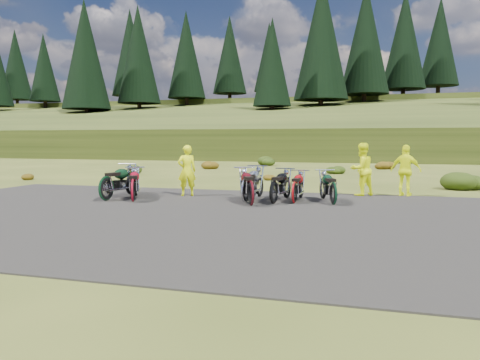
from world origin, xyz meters
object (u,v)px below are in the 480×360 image
(motorcycle_0, at_px, (134,198))
(motorcycle_7, at_px, (333,206))
(person_middle, at_px, (187,171))
(motorcycle_3, at_px, (246,204))

(motorcycle_0, relative_size, motorcycle_7, 0.99)
(motorcycle_0, bearing_deg, motorcycle_7, -116.17)
(person_middle, bearing_deg, motorcycle_7, 139.99)
(motorcycle_7, xyz_separation_m, person_middle, (-5.25, 0.94, 0.91))
(motorcycle_3, xyz_separation_m, motorcycle_7, (2.74, 0.28, 0.00))
(motorcycle_7, bearing_deg, motorcycle_0, 70.87)
(motorcycle_0, distance_m, motorcycle_3, 4.10)
(motorcycle_3, xyz_separation_m, person_middle, (-2.51, 1.22, 0.91))
(motorcycle_3, height_order, motorcycle_7, motorcycle_3)
(motorcycle_0, bearing_deg, person_middle, -84.03)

